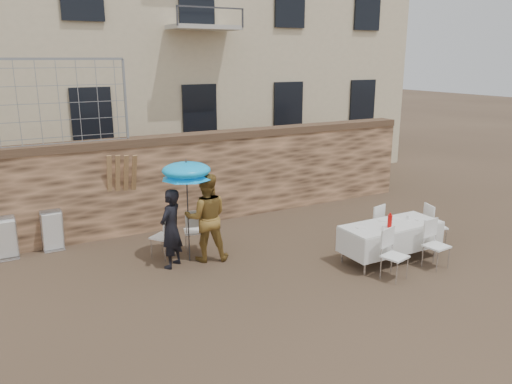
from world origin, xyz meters
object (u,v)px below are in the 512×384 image
couple_chair_right (194,230)px  table_chair_front_left (395,255)px  soda_bottle (390,221)px  chair_stack_right (52,229)px  couple_chair_left (163,235)px  chair_stack_left (5,235)px  man_suit (171,229)px  table_chair_side (435,225)px  umbrella (186,173)px  banquet_table (391,226)px  table_chair_front_right (437,245)px  table_chair_back (371,225)px  woman_dress (206,217)px

couple_chair_right → table_chair_front_left: same height
soda_bottle → chair_stack_right: size_ratio=0.28×
couple_chair_left → table_chair_front_left: bearing=102.9°
chair_stack_left → soda_bottle: bearing=-31.7°
man_suit → table_chair_side: 5.70m
table_chair_front_left → chair_stack_left: (-6.28, 4.73, -0.02)m
umbrella → table_chair_side: umbrella is taller
man_suit → banquet_table: 4.42m
table_chair_front_left → table_chair_side: (2.00, 0.85, 0.00)m
couple_chair_right → table_chair_front_right: same height
chair_stack_left → chair_stack_right: size_ratio=1.00×
man_suit → soda_bottle: man_suit is taller
couple_chair_right → chair_stack_right: (-2.65, 1.61, -0.02)m
chair_stack_left → couple_chair_left: bearing=-29.5°
umbrella → table_chair_back: umbrella is taller
man_suit → table_chair_side: size_ratio=1.65×
umbrella → chair_stack_right: (-2.35, 2.06, -1.38)m
umbrella → table_chair_front_left: size_ratio=2.03×
table_chair_side → table_chair_front_right: bearing=150.0°
table_chair_front_left → table_chair_side: size_ratio=1.00×
woman_dress → table_chair_front_left: size_ratio=1.89×
umbrella → couple_chair_right: 1.46m
couple_chair_right → table_chair_back: same height
woman_dress → couple_chair_right: (-0.05, 0.55, -0.43)m
man_suit → soda_bottle: 4.31m
umbrella → table_chair_back: 4.21m
umbrella → table_chair_front_right: bearing=-32.8°
woman_dress → banquet_table: size_ratio=0.87×
woman_dress → table_chair_front_left: (2.68, -2.56, -0.43)m
couple_chair_right → soda_bottle: (3.13, -2.51, 0.43)m
table_chair_back → chair_stack_left: (-7.08, 3.18, -0.02)m
table_chair_back → woman_dress: bearing=-29.4°
couple_chair_right → chair_stack_left: (-3.55, 1.61, -0.02)m
table_chair_front_right → man_suit: bearing=145.2°
table_chair_side → banquet_table: bearing=110.7°
man_suit → soda_bottle: bearing=114.6°
woman_dress → table_chair_front_right: bearing=165.1°
chair_stack_left → chair_stack_right: bearing=0.0°
man_suit → couple_chair_left: 0.63m
soda_bottle → couple_chair_left: bearing=146.7°
table_chair_back → table_chair_front_right: bearing=87.8°
table_chair_front_right → chair_stack_right: bearing=138.6°
banquet_table → table_chair_back: bearing=76.0°
couple_chair_left → chair_stack_right: couple_chair_left is taller
man_suit → chair_stack_left: man_suit is taller
soda_bottle → table_chair_front_right: 1.02m
man_suit → chair_stack_right: size_ratio=1.73×
man_suit → woman_dress: size_ratio=0.87×
table_chair_back → umbrella: bearing=-29.4°
man_suit → chair_stack_right: man_suit is taller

